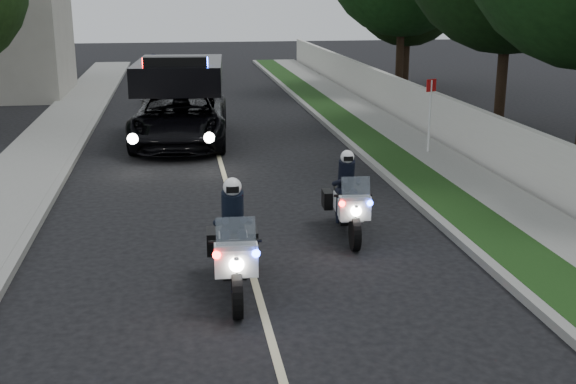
% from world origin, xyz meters
% --- Properties ---
extents(ground, '(120.00, 120.00, 0.00)m').
position_xyz_m(ground, '(0.00, 0.00, 0.00)').
color(ground, black).
rests_on(ground, ground).
extents(curb_right, '(0.20, 60.00, 0.15)m').
position_xyz_m(curb_right, '(4.10, 10.00, 0.07)').
color(curb_right, gray).
rests_on(curb_right, ground).
extents(grass_verge, '(1.20, 60.00, 0.16)m').
position_xyz_m(grass_verge, '(4.80, 10.00, 0.08)').
color(grass_verge, '#193814').
rests_on(grass_verge, ground).
extents(sidewalk_right, '(1.40, 60.00, 0.16)m').
position_xyz_m(sidewalk_right, '(6.10, 10.00, 0.08)').
color(sidewalk_right, gray).
rests_on(sidewalk_right, ground).
extents(property_wall, '(0.22, 60.00, 1.50)m').
position_xyz_m(property_wall, '(7.10, 10.00, 0.75)').
color(property_wall, beige).
rests_on(property_wall, ground).
extents(curb_left, '(0.20, 60.00, 0.15)m').
position_xyz_m(curb_left, '(-4.10, 10.00, 0.07)').
color(curb_left, gray).
rests_on(curb_left, ground).
extents(sidewalk_left, '(2.00, 60.00, 0.16)m').
position_xyz_m(sidewalk_left, '(-5.20, 10.00, 0.08)').
color(sidewalk_left, gray).
rests_on(sidewalk_left, ground).
extents(lane_marking, '(0.12, 50.00, 0.01)m').
position_xyz_m(lane_marking, '(0.00, 10.00, 0.00)').
color(lane_marking, '#BFB78C').
rests_on(lane_marking, ground).
extents(police_moto_left, '(0.86, 2.22, 1.86)m').
position_xyz_m(police_moto_left, '(-0.36, 2.39, 0.00)').
color(police_moto_left, silver).
rests_on(police_moto_left, ground).
extents(police_moto_right, '(0.83, 2.04, 1.70)m').
position_xyz_m(police_moto_right, '(2.06, 4.81, 0.00)').
color(police_moto_right, silver).
rests_on(police_moto_right, ground).
extents(police_suv, '(3.29, 6.34, 2.99)m').
position_xyz_m(police_suv, '(-1.05, 14.31, 0.00)').
color(police_suv, black).
rests_on(police_suv, ground).
extents(bicycle, '(0.82, 1.89, 0.96)m').
position_xyz_m(bicycle, '(-2.04, 22.56, 0.00)').
color(bicycle, black).
rests_on(bicycle, ground).
extents(cyclist, '(0.73, 0.52, 1.92)m').
position_xyz_m(cyclist, '(-2.04, 22.56, 0.00)').
color(cyclist, black).
rests_on(cyclist, ground).
extents(sign_post, '(0.48, 0.48, 2.32)m').
position_xyz_m(sign_post, '(6.00, 11.22, 0.00)').
color(sign_post, red).
rests_on(sign_post, ground).
extents(tree_right_c, '(9.31, 9.31, 11.84)m').
position_xyz_m(tree_right_c, '(9.93, 15.08, 0.00)').
color(tree_right_c, black).
rests_on(tree_right_c, ground).
extents(tree_right_d, '(9.23, 9.23, 11.86)m').
position_xyz_m(tree_right_d, '(9.31, 24.65, 0.00)').
color(tree_right_d, '#173F15').
rests_on(tree_right_d, ground).
extents(tree_right_e, '(6.91, 6.91, 9.16)m').
position_xyz_m(tree_right_e, '(10.19, 26.47, 0.00)').
color(tree_right_e, black).
rests_on(tree_right_e, ground).
extents(tree_left_far, '(8.81, 8.81, 11.64)m').
position_xyz_m(tree_left_far, '(-9.46, 30.08, 0.00)').
color(tree_left_far, '#18320F').
rests_on(tree_left_far, ground).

